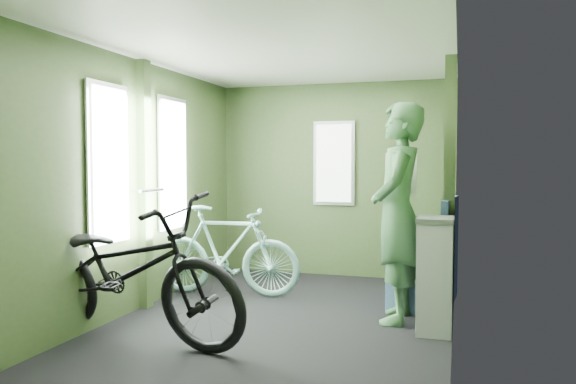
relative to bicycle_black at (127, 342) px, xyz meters
name	(u,v)px	position (x,y,z in m)	size (l,w,h in m)	color
room	(282,154)	(0.93, 0.98, 1.44)	(4.00, 4.02, 2.31)	black
bicycle_black	(127,342)	(0.00, 0.00, 0.00)	(0.73, 2.11, 1.11)	black
bicycle_mint	(226,296)	(0.14, 1.57, 0.00)	(0.44, 1.55, 0.93)	#7ABAB0
passenger	(398,212)	(1.90, 1.17, 0.93)	(0.47, 0.71, 1.87)	#335D35
waste_box	(435,275)	(2.22, 0.93, 0.46)	(0.27, 0.38, 0.92)	gray
bench_seat	(427,272)	(2.11, 1.86, 0.30)	(0.62, 1.01, 1.02)	#324B6B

